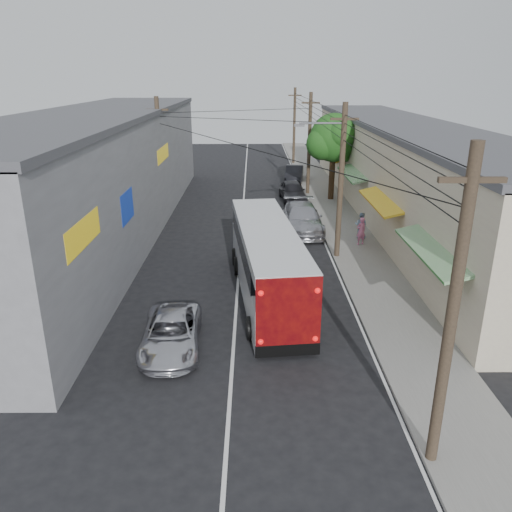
{
  "coord_description": "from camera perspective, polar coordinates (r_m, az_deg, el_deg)",
  "views": [
    {
      "loc": [
        0.7,
        -12.08,
        9.22
      ],
      "look_at": [
        0.84,
        7.81,
        1.99
      ],
      "focal_mm": 35.0,
      "sensor_mm": 36.0,
      "label": 1
    }
  ],
  "objects": [
    {
      "name": "street_tree",
      "position": [
        38.86,
        8.97,
        13.03
      ],
      "size": [
        4.4,
        4.0,
        6.6
      ],
      "color": "#3F2B19",
      "rests_on": "ground"
    },
    {
      "name": "pedestrian_near",
      "position": [
        28.85,
        11.91,
        2.82
      ],
      "size": [
        0.68,
        0.58,
        1.59
      ],
      "primitive_type": "imported",
      "rotation": [
        0.0,
        0.0,
        3.55
      ],
      "color": "pink",
      "rests_on": "sidewalk"
    },
    {
      "name": "parked_car_far",
      "position": [
        46.35,
        4.4,
        9.36
      ],
      "size": [
        2.07,
        4.5,
        1.43
      ],
      "primitive_type": "imported",
      "rotation": [
        0.0,
        0.0,
        -0.13
      ],
      "color": "black",
      "rests_on": "ground"
    },
    {
      "name": "parked_car_mid",
      "position": [
        39.13,
        4.19,
        7.43
      ],
      "size": [
        2.08,
        4.49,
        1.49
      ],
      "primitive_type": "imported",
      "rotation": [
        0.0,
        0.0,
        0.08
      ],
      "color": "#242328",
      "rests_on": "ground"
    },
    {
      "name": "ground",
      "position": [
        15.21,
        -3.11,
        -17.35
      ],
      "size": [
        120.0,
        120.0,
        0.0
      ],
      "primitive_type": "plane",
      "color": "black",
      "rests_on": "ground"
    },
    {
      "name": "jeepney",
      "position": [
        18.12,
        -9.65,
        -8.7
      ],
      "size": [
        2.28,
        4.49,
        1.21
      ],
      "primitive_type": "imported",
      "rotation": [
        0.0,
        0.0,
        0.06
      ],
      "color": "silver",
      "rests_on": "ground"
    },
    {
      "name": "building_right",
      "position": [
        36.11,
        16.39,
        9.52
      ],
      "size": [
        7.09,
        40.0,
        6.25
      ],
      "color": "beige",
      "rests_on": "ground"
    },
    {
      "name": "pedestrian_far",
      "position": [
        30.17,
        11.89,
        3.49
      ],
      "size": [
        0.91,
        0.85,
        1.5
      ],
      "primitive_type": "imported",
      "rotation": [
        0.0,
        0.0,
        2.64
      ],
      "color": "#91B2D3",
      "rests_on": "sidewalk"
    },
    {
      "name": "utility_poles",
      "position": [
        32.89,
        3.9,
        11.04
      ],
      "size": [
        11.8,
        45.28,
        8.0
      ],
      "color": "#473828",
      "rests_on": "ground"
    },
    {
      "name": "sidewalk",
      "position": [
        33.86,
        9.5,
        4.02
      ],
      "size": [
        3.0,
        80.0,
        0.12
      ],
      "primitive_type": "cube",
      "color": "slate",
      "rests_on": "ground"
    },
    {
      "name": "coach_bus",
      "position": [
        21.66,
        1.24,
        -0.57
      ],
      "size": [
        3.39,
        10.99,
        3.12
      ],
      "rotation": [
        0.0,
        0.0,
        0.11
      ],
      "color": "silver",
      "rests_on": "ground"
    },
    {
      "name": "parked_suv",
      "position": [
        31.21,
        5.33,
        4.3
      ],
      "size": [
        2.38,
        5.73,
        1.65
      ],
      "primitive_type": "imported",
      "rotation": [
        0.0,
        0.0,
        0.01
      ],
      "color": "#A5A5AD",
      "rests_on": "ground"
    },
    {
      "name": "building_left",
      "position": [
        31.94,
        -17.36,
        9.05
      ],
      "size": [
        7.2,
        36.0,
        7.25
      ],
      "color": "gray",
      "rests_on": "ground"
    }
  ]
}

